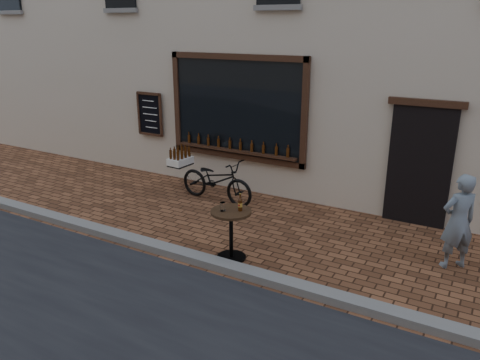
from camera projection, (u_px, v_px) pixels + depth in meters
The scene contains 5 objects.
ground at pixel (232, 280), 6.83m from camera, with size 90.00×90.00×0.00m, color #4C2A18.
kerb at pixel (239, 270), 6.97m from camera, with size 90.00×0.25×0.12m, color slate.
cargo_bicycle at pixel (215, 179), 9.74m from camera, with size 2.07×0.75×0.99m.
bistro_table at pixel (231, 224), 7.28m from camera, with size 0.64×0.64×1.09m.
pedestrian at pixel (458, 222), 6.98m from camera, with size 0.54×0.36×1.49m, color slate.
Camera 1 is at (3.08, -5.17, 3.55)m, focal length 35.00 mm.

